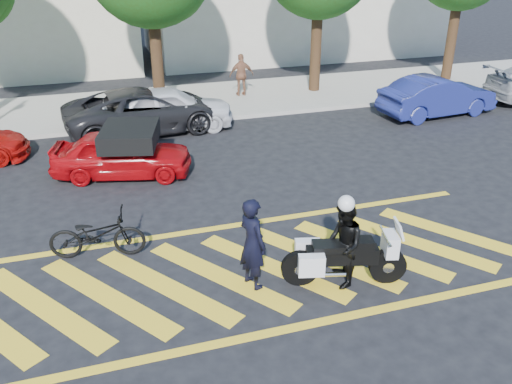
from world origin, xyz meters
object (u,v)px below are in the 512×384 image
object	(u,v)px
officer_moto	(343,245)
parked_right	(437,96)
parked_mid_right	(168,108)
parked_mid_left	(145,111)
officer_bike	(252,243)
red_convertible	(122,154)
bicycle	(97,235)
police_motorcycle	(343,257)

from	to	relation	value
officer_moto	parked_right	distance (m)	11.87
parked_mid_right	parked_right	bearing A→B (deg)	-94.06
parked_mid_left	parked_right	xyz separation A→B (m)	(10.50, -1.40, -0.02)
officer_bike	red_convertible	size ratio (longest dim) A/B	0.49
officer_bike	parked_mid_right	xyz separation A→B (m)	(-0.02, 9.66, -0.17)
red_convertible	parked_mid_left	distance (m)	3.73
bicycle	parked_mid_right	bearing A→B (deg)	-8.71
officer_moto	parked_mid_left	bearing A→B (deg)	-151.53
parked_right	parked_mid_right	bearing A→B (deg)	76.66
officer_moto	parked_mid_left	distance (m)	10.42
officer_moto	red_convertible	size ratio (longest dim) A/B	0.46
parked_mid_left	officer_moto	bearing A→B (deg)	-173.44
parked_mid_right	parked_mid_left	bearing A→B (deg)	94.15
parked_mid_right	parked_right	size ratio (longest dim) A/B	1.00
parked_right	police_motorcycle	bearing A→B (deg)	132.24
officer_bike	parked_mid_left	xyz separation A→B (m)	(-0.82, 9.66, -0.18)
police_motorcycle	parked_mid_left	bearing A→B (deg)	118.58
officer_bike	red_convertible	xyz separation A→B (m)	(-1.89, 6.08, -0.28)
officer_bike	parked_right	bearing A→B (deg)	-69.53
officer_moto	parked_mid_right	xyz separation A→B (m)	(-1.66, 10.13, -0.12)
red_convertible	parked_mid_left	world-z (taller)	parked_mid_left
bicycle	officer_moto	bearing A→B (deg)	-107.90
police_motorcycle	parked_right	distance (m)	11.85
officer_moto	parked_right	xyz separation A→B (m)	(8.05, 8.73, -0.15)
officer_bike	officer_moto	xyz separation A→B (m)	(1.64, -0.47, -0.05)
parked_mid_left	parked_mid_right	bearing A→B (deg)	-97.07
officer_bike	parked_mid_left	bearing A→B (deg)	-15.14
officer_bike	parked_mid_left	world-z (taller)	officer_bike
officer_moto	parked_mid_left	size ratio (longest dim) A/B	0.33
bicycle	police_motorcycle	distance (m)	5.04
police_motorcycle	parked_mid_right	world-z (taller)	parked_mid_right
parked_mid_left	parked_right	size ratio (longest dim) A/B	1.21
officer_bike	parked_mid_right	distance (m)	9.66
parked_mid_right	officer_bike	bearing A→B (deg)	-175.73
officer_moto	officer_bike	bearing A→B (deg)	-91.23
police_motorcycle	red_convertible	bearing A→B (deg)	133.29
bicycle	officer_bike	bearing A→B (deg)	-114.27
officer_bike	officer_moto	world-z (taller)	officer_bike
officer_bike	police_motorcycle	size ratio (longest dim) A/B	0.78
red_convertible	bicycle	bearing A→B (deg)	-177.62
parked_mid_left	parked_right	world-z (taller)	parked_mid_left
officer_bike	officer_moto	size ratio (longest dim) A/B	1.06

